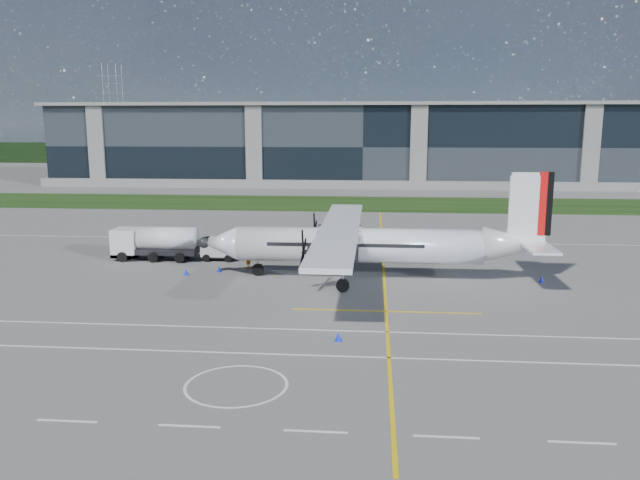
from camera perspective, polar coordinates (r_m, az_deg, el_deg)
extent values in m
plane|color=#605E5B|center=(85.07, 3.50, 2.66)|extent=(400.00, 400.00, 0.00)
cube|color=black|center=(92.99, 3.63, 3.35)|extent=(400.00, 18.00, 0.04)
cube|color=black|center=(124.32, 4.03, 8.63)|extent=(120.00, 20.00, 15.00)
cube|color=black|center=(184.45, 4.34, 7.86)|extent=(400.00, 6.00, 6.00)
cube|color=yellow|center=(55.49, 5.77, -1.65)|extent=(0.20, 70.00, 0.01)
cube|color=white|center=(32.49, 0.93, -10.55)|extent=(90.00, 0.15, 0.01)
imported|color=#F25907|center=(51.67, -6.53, -1.44)|extent=(0.66, 0.88, 2.03)
cone|color=#0D21E8|center=(61.27, 3.08, -0.21)|extent=(0.36, 0.36, 0.50)
cone|color=#0D21E8|center=(49.67, 19.61, -3.39)|extent=(0.36, 0.36, 0.50)
cone|color=#0D21E8|center=(50.17, -12.14, -2.87)|extent=(0.36, 0.36, 0.50)
cone|color=#0D21E8|center=(34.54, 1.69, -8.82)|extent=(0.36, 0.36, 0.50)
cone|color=#0D21E8|center=(50.79, -9.20, -2.60)|extent=(0.36, 0.36, 0.50)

